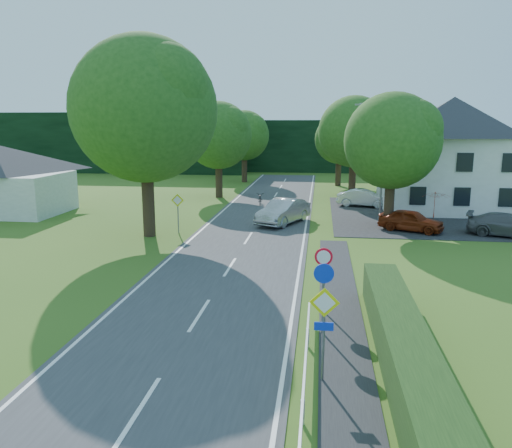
# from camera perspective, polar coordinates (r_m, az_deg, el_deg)

# --- Properties ---
(road) EXTENTS (7.00, 80.00, 0.04)m
(road) POSITION_cam_1_polar(r_m,az_deg,el_deg) (25.45, -2.18, -3.70)
(road) COLOR #38383B
(road) RESTS_ON ground
(parking_pad) EXTENTS (14.00, 16.00, 0.04)m
(parking_pad) POSITION_cam_1_polar(r_m,az_deg,el_deg) (38.62, 19.05, 0.94)
(parking_pad) COLOR black
(parking_pad) RESTS_ON ground
(line_edge_left) EXTENTS (0.12, 80.00, 0.01)m
(line_edge_left) POSITION_cam_1_polar(r_m,az_deg,el_deg) (26.17, -9.23, -3.36)
(line_edge_left) COLOR white
(line_edge_left) RESTS_ON road
(line_edge_right) EXTENTS (0.12, 80.00, 0.01)m
(line_edge_right) POSITION_cam_1_polar(r_m,az_deg,el_deg) (25.13, 5.16, -3.88)
(line_edge_right) COLOR white
(line_edge_right) RESTS_ON road
(line_centre) EXTENTS (0.12, 80.00, 0.01)m
(line_centre) POSITION_cam_1_polar(r_m,az_deg,el_deg) (25.45, -2.19, -3.64)
(line_centre) COLOR white
(line_centre) RESTS_ON road
(tree_main) EXTENTS (9.40, 9.40, 11.64)m
(tree_main) POSITION_cam_1_polar(r_m,az_deg,el_deg) (29.98, -12.51, 9.58)
(tree_main) COLOR #244E17
(tree_main) RESTS_ON ground
(tree_left_far) EXTENTS (7.00, 7.00, 8.58)m
(tree_left_far) POSITION_cam_1_polar(r_m,az_deg,el_deg) (45.21, -4.30, 8.45)
(tree_left_far) COLOR #244E17
(tree_left_far) RESTS_ON ground
(tree_right_far) EXTENTS (7.40, 7.40, 9.09)m
(tree_right_far) POSITION_cam_1_polar(r_m,az_deg,el_deg) (46.35, 11.07, 8.66)
(tree_right_far) COLOR #244E17
(tree_right_far) RESTS_ON ground
(tree_left_back) EXTENTS (6.60, 6.60, 8.07)m
(tree_left_back) POSITION_cam_1_polar(r_m,az_deg,el_deg) (56.93, -1.34, 8.85)
(tree_left_back) COLOR #244E17
(tree_left_back) RESTS_ON ground
(tree_right_back) EXTENTS (6.20, 6.20, 7.56)m
(tree_right_back) POSITION_cam_1_polar(r_m,az_deg,el_deg) (54.32, 9.46, 8.30)
(tree_right_back) COLOR #244E17
(tree_right_back) RESTS_ON ground
(tree_right_mid) EXTENTS (7.00, 7.00, 8.58)m
(tree_right_mid) POSITION_cam_1_polar(r_m,az_deg,el_deg) (32.60, 15.21, 6.89)
(tree_right_mid) COLOR #244E17
(tree_right_mid) RESTS_ON ground
(treeline_left) EXTENTS (44.00, 6.00, 8.00)m
(treeline_left) POSITION_cam_1_polar(r_m,az_deg,el_deg) (73.64, -18.71, 8.84)
(treeline_left) COLOR black
(treeline_left) RESTS_ON ground
(treeline_right) EXTENTS (30.00, 5.00, 7.00)m
(treeline_right) POSITION_cam_1_polar(r_m,az_deg,el_deg) (70.39, 10.67, 8.74)
(treeline_right) COLOR black
(treeline_right) RESTS_ON ground
(house_white) EXTENTS (10.60, 8.40, 8.60)m
(house_white) POSITION_cam_1_polar(r_m,az_deg,el_deg) (41.47, 21.36, 7.58)
(house_white) COLOR silver
(house_white) RESTS_ON ground
(streetlight) EXTENTS (2.03, 0.18, 8.00)m
(streetlight) POSITION_cam_1_polar(r_m,az_deg,el_deg) (34.51, 14.06, 7.48)
(streetlight) COLOR slate
(streetlight) RESTS_ON ground
(sign_priority_right) EXTENTS (0.78, 0.09, 2.59)m
(sign_priority_right) POSITION_cam_1_polar(r_m,az_deg,el_deg) (13.15, 7.78, -10.51)
(sign_priority_right) COLOR slate
(sign_priority_right) RESTS_ON ground
(sign_roundabout) EXTENTS (0.64, 0.08, 2.37)m
(sign_roundabout) POSITION_cam_1_polar(r_m,az_deg,el_deg) (16.01, 7.73, -6.90)
(sign_roundabout) COLOR slate
(sign_roundabout) RESTS_ON ground
(sign_speed_limit) EXTENTS (0.64, 0.11, 2.37)m
(sign_speed_limit) POSITION_cam_1_polar(r_m,az_deg,el_deg) (17.88, 7.71, -4.60)
(sign_speed_limit) COLOR slate
(sign_speed_limit) RESTS_ON ground
(sign_priority_left) EXTENTS (0.78, 0.09, 2.44)m
(sign_priority_left) POSITION_cam_1_polar(r_m,az_deg,el_deg) (30.84, -8.94, 2.09)
(sign_priority_left) COLOR slate
(sign_priority_left) RESTS_ON ground
(moving_car) EXTENTS (3.56, 5.21, 1.63)m
(moving_car) POSITION_cam_1_polar(r_m,az_deg,el_deg) (33.40, 3.15, 1.43)
(moving_car) COLOR #A4A4A8
(moving_car) RESTS_ON road
(motorcycle) EXTENTS (0.88, 1.96, 1.00)m
(motorcycle) POSITION_cam_1_polar(r_m,az_deg,el_deg) (41.20, 0.48, 2.93)
(motorcycle) COLOR black
(motorcycle) RESTS_ON road
(parked_car_red) EXTENTS (4.24, 3.13, 1.34)m
(parked_car_red) POSITION_cam_1_polar(r_m,az_deg,el_deg) (32.54, 17.30, 0.40)
(parked_car_red) COLOR maroon
(parked_car_red) RESTS_ON parking_pad
(parked_car_silver_a) EXTENTS (4.44, 2.41, 1.39)m
(parked_car_silver_a) POSITION_cam_1_polar(r_m,az_deg,el_deg) (41.11, 12.23, 2.93)
(parked_car_silver_a) COLOR silver
(parked_car_silver_a) RESTS_ON parking_pad
(parked_car_grey) EXTENTS (5.00, 3.42, 1.35)m
(parked_car_grey) POSITION_cam_1_polar(r_m,az_deg,el_deg) (33.23, 26.89, -0.11)
(parked_car_grey) COLOR #535358
(parked_car_grey) RESTS_ON parking_pad
(parked_car_silver_b) EXTENTS (5.45, 3.36, 1.41)m
(parked_car_silver_b) POSITION_cam_1_polar(r_m,az_deg,el_deg) (40.03, 24.26, 1.95)
(parked_car_silver_b) COLOR #9F9FA6
(parked_car_silver_b) RESTS_ON parking_pad
(parasol) EXTENTS (2.34, 2.38, 1.91)m
(parasol) POSITION_cam_1_polar(r_m,az_deg,el_deg) (37.49, 19.75, 2.10)
(parasol) COLOR #BB2E0E
(parasol) RESTS_ON parking_pad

